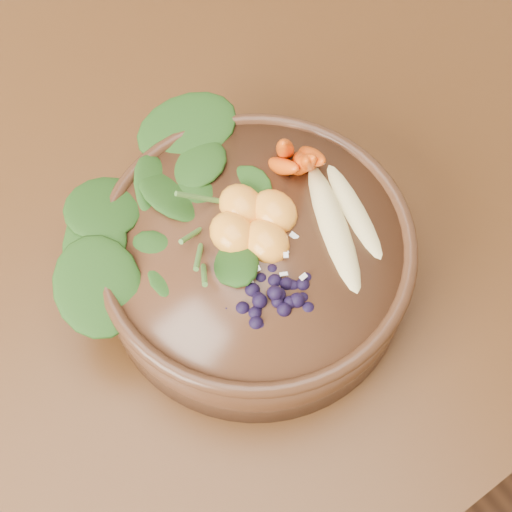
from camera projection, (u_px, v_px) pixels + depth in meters
ground at (129, 441)px, 1.40m from camera, size 4.00×4.00×0.00m
dining_table at (40, 301)px, 0.82m from camera, size 1.60×0.90×0.75m
stoneware_bowl at (256, 261)px, 0.70m from camera, size 0.39×0.39×0.08m
kale_heap at (192, 182)px, 0.66m from camera, size 0.25×0.24×0.05m
carrot_cluster at (292, 135)px, 0.67m from camera, size 0.08×0.08×0.08m
banana_halves at (345, 210)px, 0.66m from camera, size 0.10×0.16×0.03m
mandarin_cluster at (254, 214)px, 0.65m from camera, size 0.12×0.12×0.03m
blueberry_pile at (276, 289)px, 0.61m from camera, size 0.17×0.15×0.04m
coconut_flakes at (263, 257)px, 0.65m from camera, size 0.11×0.10×0.01m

